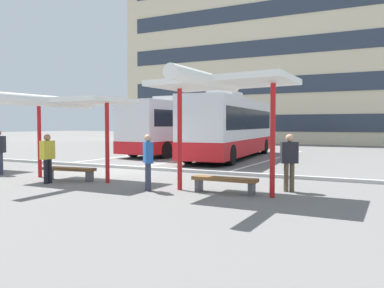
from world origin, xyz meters
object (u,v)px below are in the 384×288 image
Objects in this scene: waiting_passenger_2 at (47,155)px; waiting_shelter_2 at (220,85)px; coach_bus_0 at (184,128)px; waiting_shelter_1 at (66,104)px; coach_bus_1 at (232,128)px; waiting_passenger_1 at (289,158)px; bench_2 at (69,171)px; waiting_passenger_3 at (148,158)px; bench_3 at (225,181)px.

waiting_shelter_2 is at bearing 5.76° from waiting_passenger_2.
waiting_shelter_1 is (2.46, -13.26, 0.95)m from coach_bus_0.
waiting_passenger_1 is at bearing -60.50° from coach_bus_1.
coach_bus_0 is 2.54× the size of waiting_shelter_1.
coach_bus_1 reaches higher than waiting_shelter_2.
coach_bus_1 is at bearing 81.56° from bench_2.
coach_bus_0 is 2.62× the size of waiting_shelter_2.
coach_bus_0 reaches higher than bench_2.
waiting_passenger_3 is at bearing -9.18° from bench_2.
bench_2 is 5.84m from bench_3.
waiting_passenger_3 is at bearing -163.06° from bench_3.
coach_bus_1 is 7.07× the size of waiting_passenger_2.
waiting_passenger_3 is (-3.74, -1.75, -0.01)m from waiting_passenger_1.
coach_bus_1 is 11.57m from waiting_shelter_1.
waiting_passenger_1 reaches higher than waiting_passenger_3.
waiting_passenger_1 is at bearing 25.05° from waiting_passenger_3.
coach_bus_1 reaches higher than waiting_passenger_3.
waiting_shelter_1 is at bearing -90.00° from bench_2.
waiting_shelter_2 is at bearing -137.90° from waiting_passenger_1.
bench_3 is (5.84, 0.17, -2.33)m from waiting_shelter_1.
bench_3 is 1.15× the size of waiting_passenger_3.
waiting_passenger_3 is (3.68, -0.49, -1.71)m from waiting_shelter_1.
coach_bus_0 is at bearing 121.72° from waiting_shelter_2.
coach_bus_1 is 11.51m from bench_2.
waiting_passenger_1 is (1.58, 1.43, -2.06)m from waiting_shelter_2.
bench_2 is at bearing -79.41° from coach_bus_0.
coach_bus_1 is (4.14, -1.85, -0.01)m from coach_bus_0.
waiting_passenger_2 is at bearing -96.65° from waiting_shelter_1.
coach_bus_0 is 4.53m from coach_bus_1.
waiting_passenger_1 is 4.13m from waiting_passenger_3.
waiting_passenger_3 reaches higher than bench_3.
bench_2 and bench_3 have the same top height.
coach_bus_0 is at bearing 122.38° from bench_3.
coach_bus_1 is 2.73× the size of waiting_shelter_2.
waiting_shelter_1 is 7.72m from waiting_passenger_1.
waiting_shelter_2 reaches higher than waiting_passenger_2.
coach_bus_1 reaches higher than waiting_passenger_1.
waiting_passenger_2 is at bearing -164.91° from waiting_passenger_1.
coach_bus_1 is at bearing 110.33° from bench_3.
waiting_passenger_2 is at bearing -95.85° from bench_2.
coach_bus_1 is 6.90× the size of waiting_passenger_1.
bench_2 is (-0.00, 0.11, -2.33)m from waiting_shelter_1.
coach_bus_1 is at bearing 81.64° from waiting_shelter_1.
waiting_passenger_2 is at bearing -171.03° from bench_3.
bench_3 is 1.17× the size of waiting_passenger_2.
waiting_shelter_1 is at bearing 83.35° from waiting_passenger_2.
waiting_passenger_3 is at bearing -7.57° from waiting_shelter_1.
waiting_shelter_2 is 2.71m from bench_3.
coach_bus_0 is 13.45m from bench_2.
waiting_passenger_3 is (-2.16, -0.32, -2.07)m from waiting_shelter_2.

